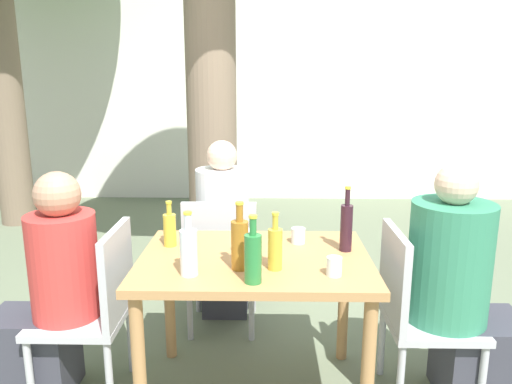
% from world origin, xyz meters
% --- Properties ---
extents(cafe_building_wall, '(10.00, 0.08, 2.80)m').
position_xyz_m(cafe_building_wall, '(0.00, 4.25, 1.40)').
color(cafe_building_wall, white).
rests_on(cafe_building_wall, ground_plane).
extents(dining_table_front, '(1.11, 0.81, 0.75)m').
position_xyz_m(dining_table_front, '(0.00, 0.00, 0.65)').
color(dining_table_front, '#B27F4C').
rests_on(dining_table_front, ground_plane).
extents(patio_chair_0, '(0.44, 0.44, 0.88)m').
position_xyz_m(patio_chair_0, '(-0.79, 0.00, 0.49)').
color(patio_chair_0, '#B2B2B7').
rests_on(patio_chair_0, ground_plane).
extents(patio_chair_1, '(0.44, 0.44, 0.88)m').
position_xyz_m(patio_chair_1, '(0.79, 0.00, 0.49)').
color(patio_chair_1, '#B2B2B7').
rests_on(patio_chair_1, ground_plane).
extents(patio_chair_2, '(0.44, 0.44, 0.88)m').
position_xyz_m(patio_chair_2, '(-0.22, 0.64, 0.49)').
color(patio_chair_2, '#B2B2B7').
rests_on(patio_chair_2, ground_plane).
extents(person_seated_0, '(0.57, 0.33, 1.16)m').
position_xyz_m(person_seated_0, '(-1.02, -0.00, 0.52)').
color(person_seated_0, '#383842').
rests_on(person_seated_0, ground_plane).
extents(person_seated_1, '(0.60, 0.39, 1.21)m').
position_xyz_m(person_seated_1, '(1.01, -0.00, 0.55)').
color(person_seated_1, '#383842').
rests_on(person_seated_1, ground_plane).
extents(person_seated_2, '(0.34, 0.57, 1.21)m').
position_xyz_m(person_seated_2, '(-0.22, 0.87, 0.54)').
color(person_seated_2, '#383842').
rests_on(person_seated_2, ground_plane).
extents(green_bottle_0, '(0.07, 0.07, 0.30)m').
position_xyz_m(green_bottle_0, '(0.00, -0.31, 0.86)').
color(green_bottle_0, '#287A38').
rests_on(green_bottle_0, dining_table_front).
extents(oil_cruet_1, '(0.06, 0.06, 0.27)m').
position_xyz_m(oil_cruet_1, '(0.09, -0.16, 0.85)').
color(oil_cruet_1, gold).
rests_on(oil_cruet_1, dining_table_front).
extents(amber_bottle_2, '(0.08, 0.08, 0.31)m').
position_xyz_m(amber_bottle_2, '(-0.06, -0.16, 0.87)').
color(amber_bottle_2, '#9E661E').
rests_on(amber_bottle_2, dining_table_front).
extents(water_bottle_3, '(0.08, 0.08, 0.29)m').
position_xyz_m(water_bottle_3, '(-0.28, -0.23, 0.86)').
color(water_bottle_3, silver).
rests_on(water_bottle_3, dining_table_front).
extents(oil_cruet_4, '(0.06, 0.06, 0.24)m').
position_xyz_m(oil_cruet_4, '(-0.44, 0.15, 0.84)').
color(oil_cruet_4, gold).
rests_on(oil_cruet_4, dining_table_front).
extents(wine_bottle_5, '(0.06, 0.06, 0.33)m').
position_xyz_m(wine_bottle_5, '(0.45, 0.09, 0.88)').
color(wine_bottle_5, '#331923').
rests_on(wine_bottle_5, dining_table_front).
extents(drinking_glass_0, '(0.07, 0.07, 0.08)m').
position_xyz_m(drinking_glass_0, '(0.22, 0.20, 0.79)').
color(drinking_glass_0, silver).
rests_on(drinking_glass_0, dining_table_front).
extents(drinking_glass_1, '(0.08, 0.08, 0.12)m').
position_xyz_m(drinking_glass_1, '(-0.05, 0.04, 0.81)').
color(drinking_glass_1, white).
rests_on(drinking_glass_1, dining_table_front).
extents(drinking_glass_2, '(0.07, 0.07, 0.08)m').
position_xyz_m(drinking_glass_2, '(0.35, -0.23, 0.79)').
color(drinking_glass_2, silver).
rests_on(drinking_glass_2, dining_table_front).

